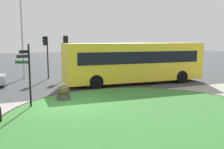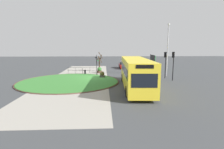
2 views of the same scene
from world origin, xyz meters
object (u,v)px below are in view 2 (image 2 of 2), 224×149
(traffic_light_near, at_px, (173,60))
(planter_kerbside, at_px, (102,75))
(car_far_lane, at_px, (141,69))
(lamppost_tall, at_px, (168,48))
(signpost_directional, at_px, (97,64))
(traffic_light_far, at_px, (165,59))
(bus_yellow, at_px, (135,72))
(car_near_lane, at_px, (124,65))
(planter_near_signpost, at_px, (100,70))
(billboard_left, at_px, (153,59))
(bollard_foreground, at_px, (85,72))
(street_tree_bare, at_px, (99,62))

(traffic_light_near, relative_size, planter_kerbside, 4.07)
(car_far_lane, distance_m, lamppost_tall, 6.03)
(signpost_directional, height_order, traffic_light_far, traffic_light_far)
(bus_yellow, bearing_deg, traffic_light_far, 141.30)
(traffic_light_near, relative_size, traffic_light_far, 1.02)
(car_near_lane, xyz_separation_m, planter_near_signpost, (6.97, -4.97, -0.16))
(billboard_left, relative_size, planter_kerbside, 5.25)
(car_far_lane, xyz_separation_m, billboard_left, (-4.69, 3.31, 1.34))
(car_near_lane, relative_size, traffic_light_far, 1.21)
(traffic_light_near, bearing_deg, bollard_foreground, 68.42)
(car_near_lane, relative_size, traffic_light_near, 1.18)
(traffic_light_near, height_order, lamppost_tall, lamppost_tall)
(signpost_directional, distance_m, bus_yellow, 9.60)
(car_near_lane, xyz_separation_m, billboard_left, (1.99, 5.56, 1.35))
(bollard_foreground, bearing_deg, car_near_lane, 138.50)
(billboard_left, bearing_deg, planter_near_signpost, -59.65)
(traffic_light_near, distance_m, street_tree_bare, 13.84)
(planter_near_signpost, bearing_deg, billboard_left, 115.31)
(car_near_lane, height_order, car_far_lane, car_far_lane)
(planter_kerbside, bearing_deg, lamppost_tall, 97.46)
(signpost_directional, relative_size, traffic_light_near, 0.85)
(car_far_lane, distance_m, traffic_light_near, 8.13)
(traffic_light_near, height_order, planter_near_signpost, traffic_light_near)
(traffic_light_far, xyz_separation_m, street_tree_bare, (-7.66, -9.57, -1.11))
(traffic_light_near, height_order, billboard_left, traffic_light_near)
(signpost_directional, bearing_deg, lamppost_tall, 86.65)
(car_near_lane, bearing_deg, street_tree_bare, -47.27)
(bus_yellow, distance_m, traffic_light_near, 7.14)
(signpost_directional, bearing_deg, planter_near_signpost, 172.43)
(bus_yellow, relative_size, car_far_lane, 2.74)
(signpost_directional, height_order, bus_yellow, signpost_directional)
(signpost_directional, xyz_separation_m, lamppost_tall, (0.63, 10.79, 2.36))
(car_near_lane, height_order, traffic_light_near, traffic_light_near)
(lamppost_tall, relative_size, billboard_left, 1.60)
(car_far_lane, xyz_separation_m, planter_kerbside, (4.92, -6.74, -0.21))
(billboard_left, bearing_deg, traffic_light_far, -0.76)
(bus_yellow, xyz_separation_m, car_near_lane, (-18.15, 0.84, -1.08))
(bollard_foreground, distance_m, traffic_light_far, 12.67)
(street_tree_bare, bearing_deg, planter_near_signpost, 1.67)
(bollard_foreground, relative_size, street_tree_bare, 0.21)
(signpost_directional, bearing_deg, traffic_light_near, 66.80)
(car_near_lane, relative_size, lamppost_tall, 0.57)
(car_far_lane, relative_size, planter_kerbside, 4.39)
(billboard_left, distance_m, street_tree_bare, 10.90)
(signpost_directional, distance_m, planter_kerbside, 2.56)
(bollard_foreground, relative_size, billboard_left, 0.16)
(bollard_foreground, distance_m, car_far_lane, 9.69)
(traffic_light_far, height_order, street_tree_bare, traffic_light_far)
(planter_near_signpost, height_order, street_tree_bare, street_tree_bare)
(signpost_directional, height_order, billboard_left, signpost_directional)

